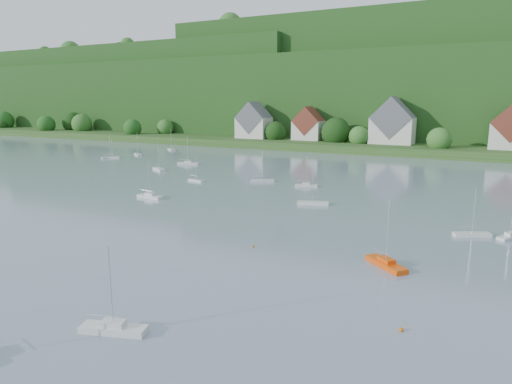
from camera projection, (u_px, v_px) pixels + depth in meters
far_shore_strip at (385, 144)px, 190.35m from camera, size 600.00×60.00×3.00m
forested_ridge at (415, 94)px, 245.54m from camera, size 620.00×181.22×69.89m
village_building_0 at (254, 123)px, 202.35m from camera, size 14.00×10.40×16.00m
village_building_1 at (308, 126)px, 192.93m from camera, size 12.00×9.36×14.00m
village_building_2 at (393, 125)px, 175.91m from camera, size 16.00×11.44×18.00m
village_building_3 at (511, 130)px, 156.23m from camera, size 13.00×10.40×15.50m
near_sailboat_3 at (114, 328)px, 39.31m from camera, size 6.00×3.32×7.81m
near_sailboat_5 at (386, 263)px, 54.80m from camera, size 5.77×5.35×8.32m
mooring_buoy_2 at (401, 331)px, 39.60m from camera, size 0.44×0.44×0.44m
mooring_buoy_3 at (253, 247)px, 62.18m from camera, size 0.38×0.38×0.38m
far_sailboat_cluster at (333, 178)px, 114.76m from camera, size 189.30×78.24×8.71m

